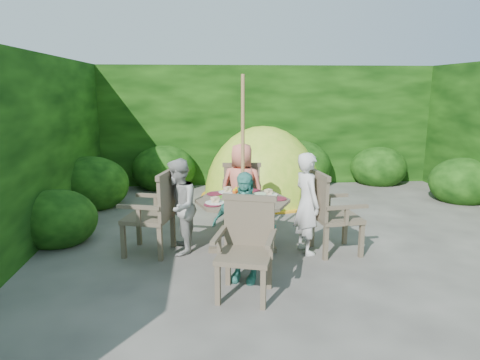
{
  "coord_description": "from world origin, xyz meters",
  "views": [
    {
      "loc": [
        -1.35,
        -5.47,
        2.04
      ],
      "look_at": [
        -0.89,
        0.03,
        0.85
      ],
      "focal_mm": 32.0,
      "sensor_mm": 36.0,
      "label": 1
    }
  ],
  "objects": [
    {
      "name": "garden_chair_left",
      "position": [
        -1.98,
        -0.3,
        0.54
      ],
      "size": [
        0.67,
        0.72,
        1.01
      ],
      "rotation": [
        0.0,
        0.0,
        -1.83
      ],
      "color": "#473C2E",
      "rests_on": "ground"
    },
    {
      "name": "garden_chair_right",
      "position": [
        0.2,
        -0.46,
        0.53
      ],
      "size": [
        0.6,
        0.66,
        1.0
      ],
      "rotation": [
        0.0,
        0.0,
        1.69
      ],
      "color": "#473C2E",
      "rests_on": "ground"
    },
    {
      "name": "parasol_pole",
      "position": [
        -0.89,
        -0.37,
        1.1
      ],
      "size": [
        0.05,
        0.05,
        2.2
      ],
      "primitive_type": "cylinder",
      "rotation": [
        0.0,
        0.0,
        -0.07
      ],
      "color": "olive",
      "rests_on": "ground"
    },
    {
      "name": "child_right",
      "position": [
        -0.09,
        -0.42,
        0.64
      ],
      "size": [
        0.41,
        0.53,
        1.28
      ],
      "primitive_type": "imported",
      "rotation": [
        0.0,
        0.0,
        1.83
      ],
      "color": "silver",
      "rests_on": "ground"
    },
    {
      "name": "patio_table",
      "position": [
        -0.89,
        -0.37,
        0.58
      ],
      "size": [
        1.27,
        1.27,
        0.83
      ],
      "rotation": [
        0.0,
        0.0,
        -0.07
      ],
      "color": "#473C2E",
      "rests_on": "ground"
    },
    {
      "name": "child_back",
      "position": [
        -0.83,
        0.43,
        0.64
      ],
      "size": [
        0.72,
        0.57,
        1.29
      ],
      "primitive_type": "imported",
      "rotation": [
        0.0,
        0.0,
        2.85
      ],
      "color": "#E7785F",
      "rests_on": "ground"
    },
    {
      "name": "dome_tent",
      "position": [
        -0.25,
        2.38,
        0.0
      ],
      "size": [
        2.65,
        2.65,
        2.71
      ],
      "rotation": [
        0.0,
        0.0,
        0.22
      ],
      "color": "#93CA26",
      "rests_on": "ground"
    },
    {
      "name": "hedge_enclosure",
      "position": [
        0.0,
        1.33,
        1.25
      ],
      "size": [
        9.0,
        9.0,
        2.5
      ],
      "color": "black",
      "rests_on": "ground"
    },
    {
      "name": "child_left",
      "position": [
        -1.69,
        -0.31,
        0.6
      ],
      "size": [
        0.46,
        0.59,
        1.2
      ],
      "primitive_type": "imported",
      "rotation": [
        0.0,
        0.0,
        -1.58
      ],
      "color": "#A7A7A1",
      "rests_on": "ground"
    },
    {
      "name": "ground",
      "position": [
        0.0,
        0.0,
        0.0
      ],
      "size": [
        60.0,
        60.0,
        0.0
      ],
      "primitive_type": "plane",
      "color": "#45423D",
      "rests_on": "ground"
    },
    {
      "name": "garden_chair_back",
      "position": [
        -0.81,
        0.73,
        0.5
      ],
      "size": [
        0.6,
        0.54,
        0.95
      ],
      "rotation": [
        0.0,
        0.0,
        3.08
      ],
      "color": "#473C2E",
      "rests_on": "ground"
    },
    {
      "name": "child_front",
      "position": [
        -0.95,
        -1.16,
        0.6
      ],
      "size": [
        0.76,
        0.52,
        1.2
      ],
      "primitive_type": "imported",
      "rotation": [
        0.0,
        0.0,
        -0.36
      ],
      "color": "teal",
      "rests_on": "ground"
    },
    {
      "name": "garden_chair_front",
      "position": [
        -0.95,
        -1.46,
        0.51
      ],
      "size": [
        0.68,
        0.64,
        0.95
      ],
      "rotation": [
        0.0,
        0.0,
        -0.28
      ],
      "color": "#473C2E",
      "rests_on": "ground"
    }
  ]
}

